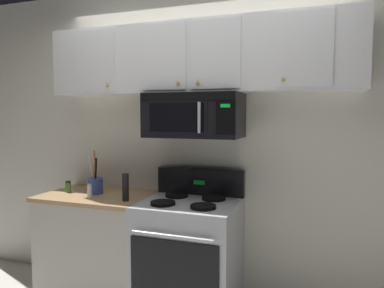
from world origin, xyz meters
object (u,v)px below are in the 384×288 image
over_range_microwave (194,115)px  salt_shaker (90,191)px  stove_range (189,256)px  utensil_crock_blue (95,184)px  pepper_mill (126,187)px  spice_jar (68,187)px

over_range_microwave → salt_shaker: over_range_microwave is taller
stove_range → over_range_microwave: size_ratio=1.47×
utensil_crock_blue → salt_shaker: utensil_crock_blue is taller
over_range_microwave → pepper_mill: 0.79m
stove_range → spice_jar: bearing=-179.0°
over_range_microwave → salt_shaker: size_ratio=6.38×
stove_range → spice_jar: size_ratio=11.18×
pepper_mill → spice_jar: size_ratio=2.18×
stove_range → utensil_crock_blue: size_ratio=2.99×
over_range_microwave → salt_shaker: 1.05m
over_range_microwave → pepper_mill: over_range_microwave is taller
utensil_crock_blue → salt_shaker: 0.18m
over_range_microwave → utensil_crock_blue: 1.05m
salt_shaker → spice_jar: bearing=156.4°
utensil_crock_blue → spice_jar: utensil_crock_blue is taller
salt_shaker → pepper_mill: bearing=4.4°
utensil_crock_blue → spice_jar: (-0.26, -0.03, -0.03)m
stove_range → over_range_microwave: 1.11m
over_range_microwave → salt_shaker: (-0.80, -0.28, -0.62)m
stove_range → over_range_microwave: bearing=90.1°
spice_jar → salt_shaker: bearing=-23.6°
pepper_mill → utensil_crock_blue: bearing=159.0°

